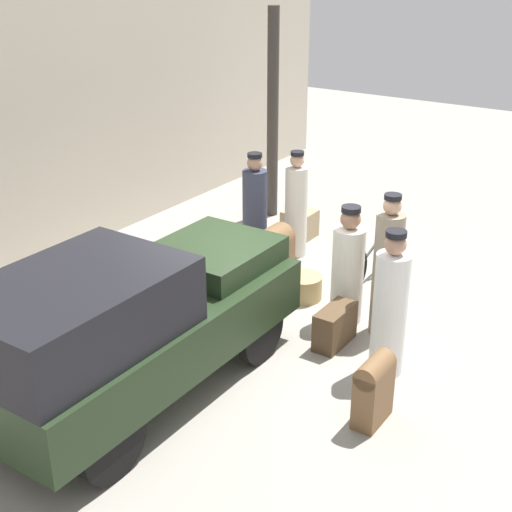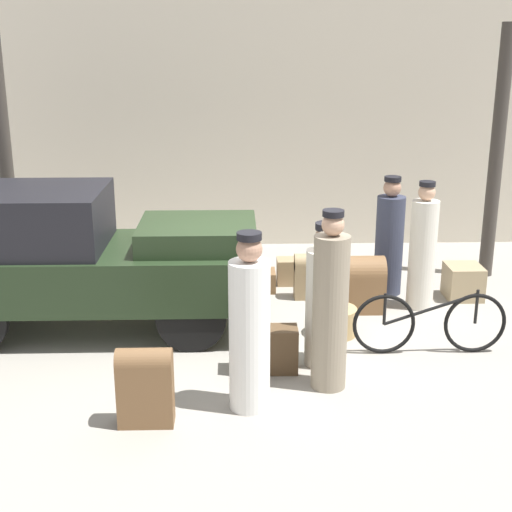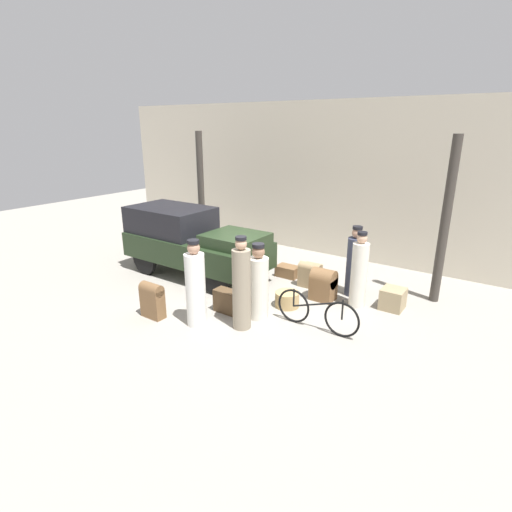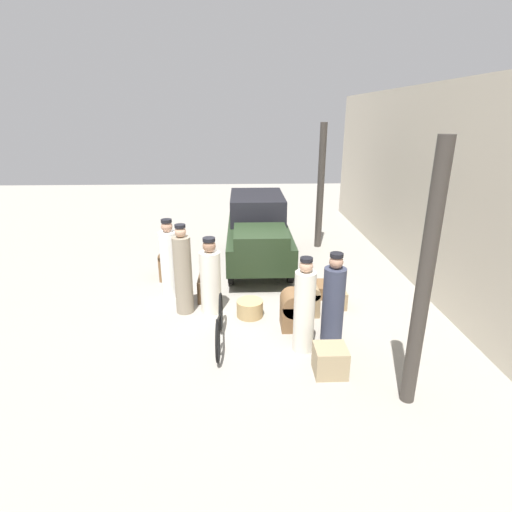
% 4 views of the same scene
% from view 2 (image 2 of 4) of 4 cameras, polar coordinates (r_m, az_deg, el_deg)
% --- Properties ---
extents(ground_plane, '(30.00, 30.00, 0.00)m').
position_cam_2_polar(ground_plane, '(8.62, -1.30, -6.45)').
color(ground_plane, gray).
extents(station_building_facade, '(16.00, 0.15, 4.50)m').
position_cam_2_polar(station_building_facade, '(12.03, -1.53, 11.40)').
color(station_building_facade, beige).
rests_on(station_building_facade, ground).
extents(canopy_pillar_left, '(0.20, 0.20, 3.65)m').
position_cam_2_polar(canopy_pillar_left, '(10.76, -19.44, 7.49)').
color(canopy_pillar_left, '#38332D').
rests_on(canopy_pillar_left, ground).
extents(canopy_pillar_right, '(0.20, 0.20, 3.65)m').
position_cam_2_polar(canopy_pillar_right, '(10.93, 18.68, 7.69)').
color(canopy_pillar_right, '#38332D').
rests_on(canopy_pillar_right, ground).
extents(truck, '(3.96, 1.59, 1.74)m').
position_cam_2_polar(truck, '(8.81, -14.29, 0.21)').
color(truck, black).
rests_on(truck, ground).
extents(bicycle, '(1.74, 0.04, 0.75)m').
position_cam_2_polar(bicycle, '(8.29, 13.72, -5.22)').
color(bicycle, black).
rests_on(bicycle, ground).
extents(wicker_basket, '(0.53, 0.53, 0.34)m').
position_cam_2_polar(wicker_basket, '(8.67, 6.31, -5.20)').
color(wicker_basket, tan).
rests_on(wicker_basket, ground).
extents(porter_standing_middle, '(0.39, 0.39, 1.76)m').
position_cam_2_polar(porter_standing_middle, '(6.74, -0.52, -5.95)').
color(porter_standing_middle, white).
rests_on(porter_standing_middle, ground).
extents(porter_lifting_near_truck, '(0.36, 0.36, 1.86)m').
position_cam_2_polar(porter_lifting_near_truck, '(7.16, 5.96, -4.14)').
color(porter_lifting_near_truck, gray).
rests_on(porter_lifting_near_truck, ground).
extents(porter_with_bicycle, '(0.39, 0.39, 1.65)m').
position_cam_2_polar(porter_with_bicycle, '(10.00, 10.61, 1.19)').
color(porter_with_bicycle, '#33384C').
rests_on(porter_with_bicycle, ground).
extents(conductor_in_dark_uniform, '(0.42, 0.42, 1.59)m').
position_cam_2_polar(conductor_in_dark_uniform, '(7.71, 5.52, -3.66)').
color(conductor_in_dark_uniform, silver).
rests_on(conductor_in_dark_uniform, ground).
extents(porter_carrying_trunk, '(0.35, 0.35, 1.70)m').
position_cam_2_polar(porter_carrying_trunk, '(9.54, 13.19, 0.42)').
color(porter_carrying_trunk, silver).
rests_on(porter_carrying_trunk, ground).
extents(trunk_large_brown, '(0.47, 0.50, 0.46)m').
position_cam_2_polar(trunk_large_brown, '(10.19, 16.25, -1.99)').
color(trunk_large_brown, '#9E8966').
rests_on(trunk_large_brown, ground).
extents(suitcase_black_upright, '(0.55, 0.25, 0.63)m').
position_cam_2_polar(suitcase_black_upright, '(9.78, 4.70, -1.48)').
color(suitcase_black_upright, '#937A56').
rests_on(suitcase_black_upright, ground).
extents(trunk_wicker_pale, '(0.58, 0.39, 0.29)m').
position_cam_2_polar(trunk_wicker_pale, '(10.09, -0.10, -1.99)').
color(trunk_wicker_pale, brown).
rests_on(trunk_wicker_pale, ground).
extents(suitcase_tan_flat, '(0.53, 0.43, 0.74)m').
position_cam_2_polar(suitcase_tan_flat, '(9.41, 8.58, -2.11)').
color(suitcase_tan_flat, brown).
rests_on(suitcase_tan_flat, ground).
extents(trunk_umber_medium, '(0.66, 0.29, 0.49)m').
position_cam_2_polar(trunk_umber_medium, '(7.68, 0.86, -7.49)').
color(trunk_umber_medium, '#4C3823').
rests_on(trunk_umber_medium, ground).
extents(suitcase_small_leather, '(0.47, 0.31, 0.37)m').
position_cam_2_polar(suitcase_small_leather, '(10.37, 2.99, -1.23)').
color(suitcase_small_leather, '#937A56').
rests_on(suitcase_small_leather, ground).
extents(trunk_barrel_dark, '(0.51, 0.25, 0.76)m').
position_cam_2_polar(trunk_barrel_dark, '(6.70, -8.86, -10.09)').
color(trunk_barrel_dark, brown).
rests_on(trunk_barrel_dark, ground).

